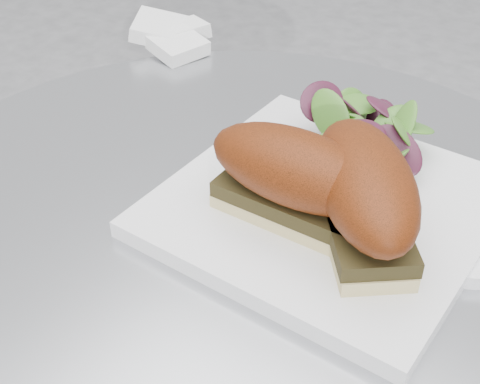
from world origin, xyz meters
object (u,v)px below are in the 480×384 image
Objects in this scene: plate at (327,206)px; sandwich_right at (364,192)px; sandwich_left at (296,177)px; saucer at (458,225)px.

plate is 0.07m from sandwich_right.
sandwich_right is (0.04, -0.02, 0.05)m from plate.
sandwich_left reaches higher than plate.
saucer is at bearing 23.28° from plate.
sandwich_left is (-0.01, -0.04, 0.05)m from plate.
sandwich_right is (0.05, 0.01, -0.00)m from sandwich_left.
plate is 1.70× the size of sandwich_left.
sandwich_left is 0.15m from saucer.
plate is 0.06m from sandwich_left.
sandwich_right is at bearing -131.16° from saucer.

